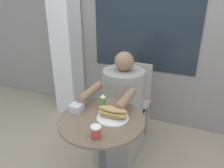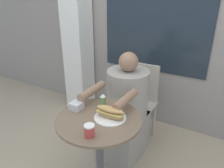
{
  "view_description": "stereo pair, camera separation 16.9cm",
  "coord_description": "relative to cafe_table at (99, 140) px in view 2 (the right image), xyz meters",
  "views": [
    {
      "loc": [
        0.61,
        -1.22,
        1.62
      ],
      "look_at": [
        0.0,
        0.2,
        0.94
      ],
      "focal_mm": 35.0,
      "sensor_mm": 36.0,
      "label": 1
    },
    {
      "loc": [
        0.76,
        -1.14,
        1.62
      ],
      "look_at": [
        0.0,
        0.2,
        0.94
      ],
      "focal_mm": 35.0,
      "sensor_mm": 36.0,
      "label": 2
    }
  ],
  "objects": [
    {
      "name": "cafe_table",
      "position": [
        0.0,
        0.0,
        0.0
      ],
      "size": [
        0.64,
        0.64,
        0.74
      ],
      "color": "brown",
      "rests_on": "ground_plane"
    },
    {
      "name": "diner_chair",
      "position": [
        -0.04,
        0.88,
        -0.01
      ],
      "size": [
        0.39,
        0.39,
        0.87
      ],
      "rotation": [
        0.0,
        0.0,
        3.13
      ],
      "color": "#ADA393",
      "rests_on": "ground_plane"
    },
    {
      "name": "storefront_wall",
      "position": [
        -0.0,
        1.32,
        0.87
      ],
      "size": [
        8.0,
        0.09,
        2.8
      ],
      "color": "gray",
      "rests_on": "ground_plane"
    },
    {
      "name": "lattice_pillar",
      "position": [
        -1.04,
        1.11,
        0.67
      ],
      "size": [
        0.3,
        0.3,
        2.4
      ],
      "color": "silver",
      "rests_on": "ground_plane"
    },
    {
      "name": "seated_diner",
      "position": [
        -0.04,
        0.52,
        -0.07
      ],
      "size": [
        0.4,
        0.72,
        1.09
      ],
      "rotation": [
        0.0,
        0.0,
        3.13
      ],
      "color": "gray",
      "rests_on": "ground_plane"
    },
    {
      "name": "drink_cup",
      "position": [
        0.06,
        -0.21,
        0.25
      ],
      "size": [
        0.07,
        0.07,
        0.08
      ],
      "color": "#B73D38",
      "rests_on": "cafe_table"
    },
    {
      "name": "condiment_bottle",
      "position": [
        -0.06,
        0.16,
        0.26
      ],
      "size": [
        0.05,
        0.05,
        0.11
      ],
      "color": "#66934C",
      "rests_on": "cafe_table"
    },
    {
      "name": "napkin_box",
      "position": [
        -0.22,
        0.02,
        0.23
      ],
      "size": [
        0.09,
        0.09,
        0.06
      ],
      "rotation": [
        0.0,
        0.0,
        0.03
      ],
      "color": "silver",
      "rests_on": "cafe_table"
    },
    {
      "name": "sandwich_on_plate",
      "position": [
        0.07,
        0.04,
        0.24
      ],
      "size": [
        0.24,
        0.24,
        0.09
      ],
      "rotation": [
        0.0,
        0.0,
        0.04
      ],
      "color": "white",
      "rests_on": "cafe_table"
    }
  ]
}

